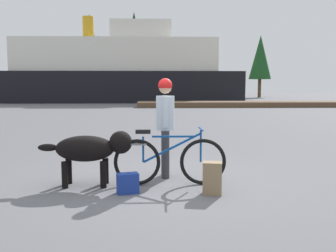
{
  "coord_description": "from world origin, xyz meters",
  "views": [
    {
      "loc": [
        0.04,
        -6.04,
        1.61
      ],
      "look_at": [
        0.26,
        0.84,
        0.85
      ],
      "focal_mm": 38.8,
      "sensor_mm": 36.0,
      "label": 1
    }
  ],
  "objects_px": {
    "backpack": "(212,178)",
    "bicycle": "(169,160)",
    "person_cyclist": "(165,118)",
    "handbag_pannier": "(128,183)",
    "dog": "(91,149)",
    "ferry_boat": "(119,72)"
  },
  "relations": [
    {
      "from": "bicycle",
      "to": "dog",
      "type": "bearing_deg",
      "value": -179.75
    },
    {
      "from": "backpack",
      "to": "ferry_boat",
      "type": "distance_m",
      "value": 33.09
    },
    {
      "from": "person_cyclist",
      "to": "backpack",
      "type": "distance_m",
      "value": 1.51
    },
    {
      "from": "dog",
      "to": "person_cyclist",
      "type": "bearing_deg",
      "value": 24.13
    },
    {
      "from": "handbag_pannier",
      "to": "person_cyclist",
      "type": "bearing_deg",
      "value": 59.0
    },
    {
      "from": "bicycle",
      "to": "ferry_boat",
      "type": "bearing_deg",
      "value": 97.15
    },
    {
      "from": "handbag_pannier",
      "to": "ferry_boat",
      "type": "bearing_deg",
      "value": 95.93
    },
    {
      "from": "bicycle",
      "to": "handbag_pannier",
      "type": "relative_size",
      "value": 5.74
    },
    {
      "from": "bicycle",
      "to": "person_cyclist",
      "type": "bearing_deg",
      "value": 95.65
    },
    {
      "from": "bicycle",
      "to": "dog",
      "type": "height_order",
      "value": "bicycle"
    },
    {
      "from": "backpack",
      "to": "bicycle",
      "type": "bearing_deg",
      "value": 139.17
    },
    {
      "from": "backpack",
      "to": "ferry_boat",
      "type": "height_order",
      "value": "ferry_boat"
    },
    {
      "from": "person_cyclist",
      "to": "dog",
      "type": "distance_m",
      "value": 1.4
    },
    {
      "from": "person_cyclist",
      "to": "handbag_pannier",
      "type": "distance_m",
      "value": 1.46
    },
    {
      "from": "backpack",
      "to": "handbag_pannier",
      "type": "distance_m",
      "value": 1.27
    },
    {
      "from": "bicycle",
      "to": "ferry_boat",
      "type": "xyz_separation_m",
      "value": [
        -4.03,
        32.11,
        2.61
      ]
    },
    {
      "from": "bicycle",
      "to": "handbag_pannier",
      "type": "height_order",
      "value": "bicycle"
    },
    {
      "from": "bicycle",
      "to": "backpack",
      "type": "bearing_deg",
      "value": -40.83
    },
    {
      "from": "bicycle",
      "to": "dog",
      "type": "distance_m",
      "value": 1.28
    },
    {
      "from": "person_cyclist",
      "to": "ferry_boat",
      "type": "distance_m",
      "value": 31.88
    },
    {
      "from": "person_cyclist",
      "to": "handbag_pannier",
      "type": "relative_size",
      "value": 5.46
    },
    {
      "from": "person_cyclist",
      "to": "bicycle",
      "type": "bearing_deg",
      "value": -84.35
    }
  ]
}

